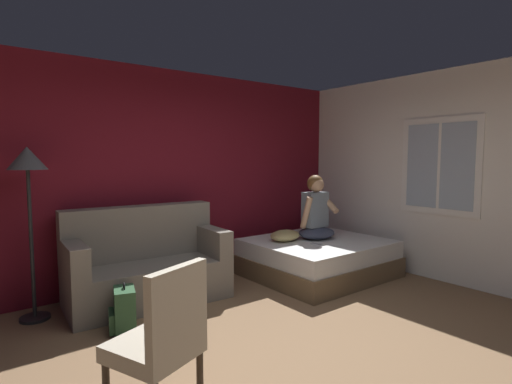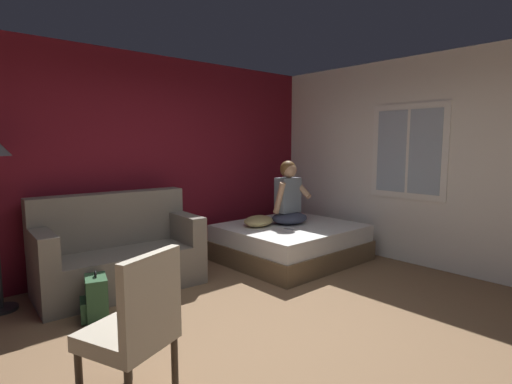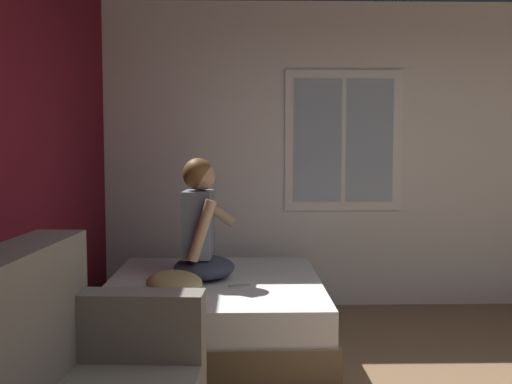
% 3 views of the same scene
% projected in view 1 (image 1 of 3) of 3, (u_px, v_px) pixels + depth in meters
% --- Properties ---
extents(ground_plane, '(40.00, 40.00, 0.00)m').
position_uv_depth(ground_plane, '(289.00, 363.00, 3.11)').
color(ground_plane, brown).
extents(wall_back_accent, '(10.91, 0.16, 2.70)m').
position_uv_depth(wall_back_accent, '(151.00, 177.00, 5.03)').
color(wall_back_accent, maroon).
rests_on(wall_back_accent, ground).
extents(wall_side_with_window, '(0.19, 6.43, 2.70)m').
position_uv_depth(wall_side_with_window, '(475.00, 178.00, 4.84)').
color(wall_side_with_window, silver).
rests_on(wall_side_with_window, ground).
extents(bed, '(1.75, 1.57, 0.48)m').
position_uv_depth(bed, '(317.00, 258.00, 5.42)').
color(bed, brown).
rests_on(bed, ground).
extents(couch, '(1.75, 0.93, 1.04)m').
position_uv_depth(couch, '(146.00, 265.00, 4.46)').
color(couch, slate).
rests_on(couch, ground).
extents(side_chair, '(0.60, 0.60, 0.98)m').
position_uv_depth(side_chair, '(162.00, 338.00, 2.36)').
color(side_chair, '#382D23').
rests_on(side_chair, ground).
extents(person_seated, '(0.55, 0.47, 0.88)m').
position_uv_depth(person_seated, '(316.00, 213.00, 5.47)').
color(person_seated, '#383D51').
rests_on(person_seated, bed).
extents(backpack, '(0.30, 0.34, 0.46)m').
position_uv_depth(backpack, '(124.00, 311.00, 3.66)').
color(backpack, '#2D5133').
rests_on(backpack, ground).
extents(throw_pillow, '(0.57, 0.50, 0.14)m').
position_uv_depth(throw_pillow, '(285.00, 235.00, 5.36)').
color(throw_pillow, tan).
rests_on(throw_pillow, bed).
extents(cell_phone, '(0.10, 0.16, 0.01)m').
position_uv_depth(cell_phone, '(316.00, 244.00, 5.12)').
color(cell_phone, '#B7B7BC').
rests_on(cell_phone, bed).
extents(floor_lamp, '(0.36, 0.36, 1.70)m').
position_uv_depth(floor_lamp, '(28.00, 175.00, 3.82)').
color(floor_lamp, black).
rests_on(floor_lamp, ground).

